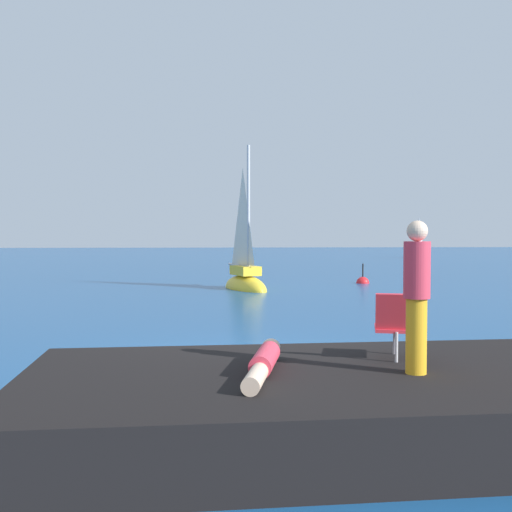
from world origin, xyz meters
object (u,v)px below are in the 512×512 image
Objects in this scene: person_standing at (417,292)px; marker_buoy at (363,283)px; beach_chair at (396,322)px; sailboat_far at (420,256)px; sailboat_near at (245,281)px; person_sunbather at (264,362)px.

marker_buoy is at bearing 126.35° from person_standing.
person_standing is 2.03× the size of beach_chair.
person_standing is 20.19m from marker_buoy.
beach_chair is (-15.31, -44.30, 0.93)m from sailboat_far.
sailboat_near reaches higher than marker_buoy.
marker_buoy is (4.21, 18.97, -1.13)m from beach_chair.
sailboat_far reaches higher than beach_chair.
sailboat_near is at bearing -154.81° from marker_buoy.
sailboat_near is 5.35× the size of marker_buoy.
person_sunbather is 1.78m from person_standing.
sailboat_near is at bearing 8.11° from sailboat_far.
person_sunbather is at bearing -106.56° from marker_buoy.
beach_chair is at bearing -102.51° from marker_buoy.
person_standing is at bearing 19.75° from sailboat_far.
sailboat_near is 16.57m from beach_chair.
beach_chair is 0.71× the size of marker_buoy.
person_standing is at bearing -102.06° from marker_buoy.
sailboat_near is 32.20m from sailboat_far.
sailboat_far is 4.68× the size of beach_chair.
beach_chair is (0.99, -16.53, 0.81)m from sailboat_near.
person_standing is at bearing -165.86° from beach_chair.
sailboat_near is at bearing 141.73° from person_standing.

